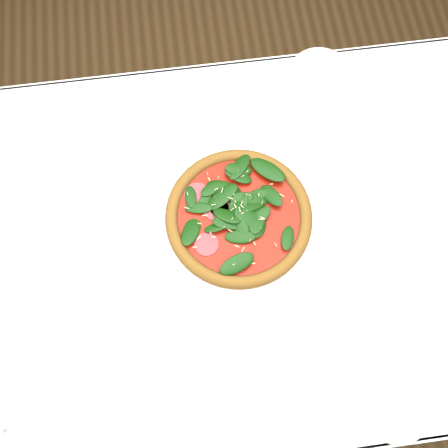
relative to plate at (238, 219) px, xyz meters
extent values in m
plane|color=brown|center=(-0.07, -0.03, -0.76)|extent=(6.00, 6.00, 0.00)
cube|color=silver|center=(-0.07, -0.03, -0.03)|extent=(1.20, 0.80, 0.04)
cylinder|color=#523620|center=(0.47, -0.37, -0.40)|extent=(0.06, 0.06, 0.71)
cylinder|color=#523620|center=(-0.61, 0.31, -0.40)|extent=(0.06, 0.06, 0.71)
cylinder|color=#523620|center=(0.47, 0.31, -0.40)|extent=(0.06, 0.06, 0.71)
cube|color=silver|center=(-0.07, 0.37, -0.12)|extent=(1.20, 0.01, 0.22)
cylinder|color=white|center=(0.00, 0.00, 0.00)|extent=(0.33, 0.33, 0.01)
torus|color=white|center=(0.00, 0.00, 0.00)|extent=(0.33, 0.33, 0.01)
cylinder|color=#986024|center=(0.00, 0.00, 0.01)|extent=(0.35, 0.35, 0.01)
torus|color=#AF7528|center=(0.00, 0.00, 0.02)|extent=(0.35, 0.35, 0.02)
cylinder|color=#991605|center=(0.00, 0.00, 0.02)|extent=(0.29, 0.29, 0.00)
cylinder|color=brown|center=(0.00, 0.00, 0.02)|extent=(0.25, 0.25, 0.00)
ellipsoid|color=#0E380A|center=(0.00, 0.00, 0.03)|extent=(0.28, 0.28, 0.02)
cylinder|color=beige|center=(0.00, 0.00, 0.03)|extent=(0.25, 0.25, 0.00)
cylinder|color=white|center=(-0.39, -0.02, -0.01)|extent=(0.08, 0.08, 0.00)
cylinder|color=white|center=(-0.39, -0.02, 0.05)|extent=(0.01, 0.01, 0.10)
ellipsoid|color=white|center=(-0.39, -0.02, 0.14)|extent=(0.09, 0.09, 0.11)
cylinder|color=white|center=(0.22, -0.37, 0.00)|extent=(0.12, 0.12, 0.01)
torus|color=white|center=(0.22, -0.37, 0.00)|extent=(0.12, 0.12, 0.01)
cylinder|color=white|center=(0.22, 0.31, 0.00)|extent=(0.14, 0.14, 0.01)
torus|color=white|center=(0.22, 0.31, 0.00)|extent=(0.14, 0.14, 0.01)
camera|label=1|loc=(-0.07, -0.32, 0.91)|focal=40.00mm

